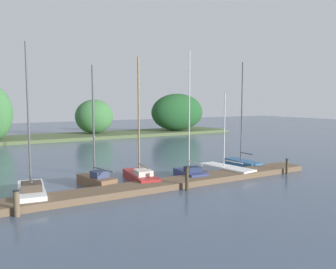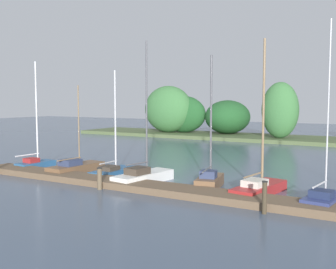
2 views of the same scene
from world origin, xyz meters
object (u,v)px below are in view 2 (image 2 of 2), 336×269
object	(u,v)px
mooring_piling_1	(100,179)
mooring_piling_2	(264,197)
sailboat_0	(36,162)
sailboat_1	(77,167)
sailboat_5	(260,186)
sailboat_3	(145,175)
sailboat_4	(210,179)
sailboat_6	(324,198)
sailboat_2	(114,170)

from	to	relation	value
mooring_piling_1	mooring_piling_2	distance (m)	8.68
sailboat_0	sailboat_1	world-z (taller)	sailboat_0
sailboat_5	mooring_piling_1	xyz separation A→B (m)	(-7.46, -3.22, 0.16)
sailboat_0	mooring_piling_1	xyz separation A→B (m)	(7.92, -2.88, 0.16)
sailboat_3	mooring_piling_1	distance (m)	2.83
sailboat_0	mooring_piling_1	size ratio (longest dim) A/B	6.29
sailboat_5	mooring_piling_1	size ratio (longest dim) A/B	6.65
sailboat_5	sailboat_4	bearing A→B (deg)	95.28
sailboat_4	sailboat_6	xyz separation A→B (m)	(5.90, -1.02, -0.10)
sailboat_2	mooring_piling_2	world-z (taller)	sailboat_2
sailboat_1	sailboat_2	world-z (taller)	sailboat_2
sailboat_4	mooring_piling_1	xyz separation A→B (m)	(-4.68, -3.37, 0.11)
sailboat_3	sailboat_4	bearing A→B (deg)	-70.92
sailboat_0	sailboat_3	xyz separation A→B (m)	(8.95, -0.25, -0.01)
sailboat_3	mooring_piling_1	size ratio (longest dim) A/B	6.90
sailboat_4	sailboat_2	bearing A→B (deg)	75.51
mooring_piling_1	sailboat_2	bearing A→B (deg)	117.17
sailboat_3	sailboat_6	size ratio (longest dim) A/B	0.98
sailboat_4	sailboat_3	bearing A→B (deg)	88.64
sailboat_6	sailboat_1	bearing A→B (deg)	95.12
sailboat_0	sailboat_3	size ratio (longest dim) A/B	0.91
sailboat_0	sailboat_1	size ratio (longest dim) A/B	1.30
sailboat_6	mooring_piling_1	xyz separation A→B (m)	(-10.58, -2.36, 0.21)
sailboat_5	sailboat_2	bearing A→B (deg)	96.34
sailboat_0	sailboat_1	distance (m)	3.66
sailboat_6	sailboat_3	bearing A→B (deg)	95.61
sailboat_3	sailboat_5	xyz separation A→B (m)	(6.43, 0.59, 0.00)
sailboat_6	sailboat_4	bearing A→B (deg)	87.48
sailboat_2	sailboat_5	size ratio (longest dim) A/B	0.85
sailboat_2	mooring_piling_2	bearing A→B (deg)	-110.30
sailboat_1	sailboat_0	bearing A→B (deg)	93.91
sailboat_2	sailboat_6	size ratio (longest dim) A/B	0.80
sailboat_5	sailboat_6	size ratio (longest dim) A/B	0.94
sailboat_1	mooring_piling_1	bearing A→B (deg)	-121.00
sailboat_0	mooring_piling_2	xyz separation A→B (m)	(16.60, -2.99, 0.26)
sailboat_0	sailboat_4	bearing A→B (deg)	-85.00
sailboat_2	sailboat_4	world-z (taller)	sailboat_4
sailboat_0	mooring_piling_1	bearing A→B (deg)	-107.24
sailboat_3	mooring_piling_2	distance (m)	8.14
sailboat_3	mooring_piling_2	size ratio (longest dim) A/B	5.82
sailboat_1	mooring_piling_2	distance (m)	13.29
sailboat_1	sailboat_4	xyz separation A→B (m)	(8.94, 0.46, 0.10)
sailboat_2	sailboat_6	xyz separation A→B (m)	(12.41, -1.21, 0.03)
sailboat_2	mooring_piling_1	xyz separation A→B (m)	(1.83, -3.56, 0.24)
sailboat_1	mooring_piling_2	xyz separation A→B (m)	(12.94, -3.02, 0.31)
sailboat_2	mooring_piling_1	distance (m)	4.01
sailboat_4	mooring_piling_2	bearing A→B (deg)	-143.86
sailboat_4	sailboat_5	distance (m)	2.78
sailboat_1	sailboat_6	size ratio (longest dim) A/B	0.69
sailboat_1	sailboat_6	world-z (taller)	sailboat_6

